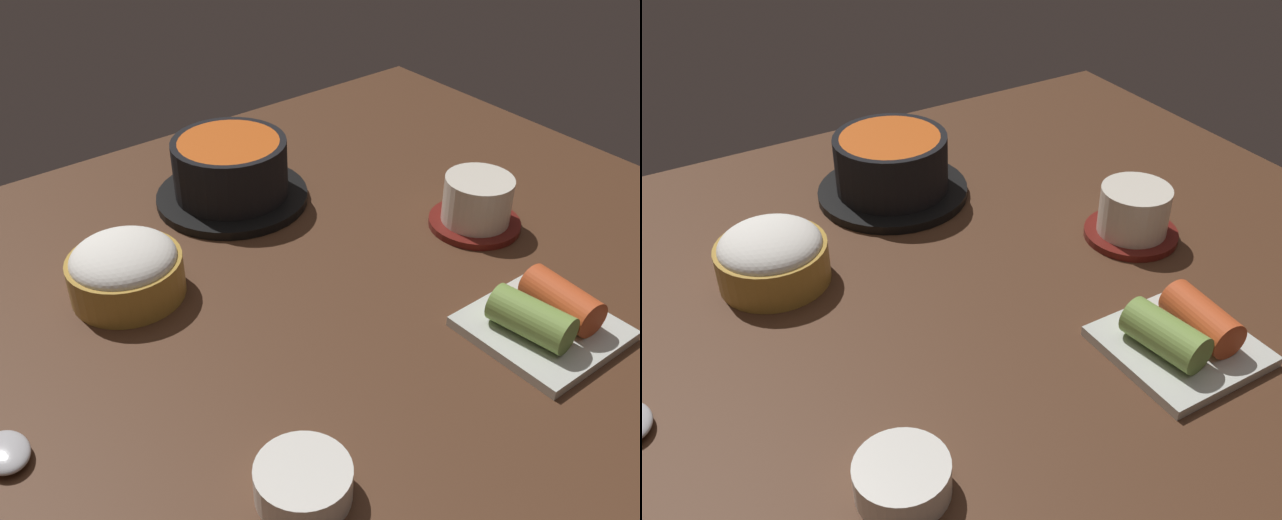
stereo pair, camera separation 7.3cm
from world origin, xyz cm
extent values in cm
cube|color=#4C2D1C|center=(0.00, 0.00, 1.00)|extent=(100.00, 76.00, 2.00)
cylinder|color=black|center=(4.14, 17.62, 2.52)|extent=(17.84, 17.84, 1.05)
cylinder|color=black|center=(4.14, 17.62, 6.36)|extent=(13.26, 13.26, 6.64)
cylinder|color=#D15619|center=(4.14, 17.62, 9.38)|extent=(11.67, 11.67, 0.60)
cylinder|color=#B78C38|center=(-13.76, 8.41, 4.08)|extent=(11.18, 11.18, 4.16)
ellipsoid|color=white|center=(-13.76, 8.41, 6.16)|extent=(10.28, 10.28, 3.91)
cylinder|color=maroon|center=(22.47, -3.96, 2.40)|extent=(10.25, 10.25, 0.80)
cylinder|color=silver|center=(22.47, -3.96, 5.41)|extent=(7.58, 7.58, 5.21)
cylinder|color=#C6D18C|center=(22.47, -3.96, 7.71)|extent=(6.44, 6.44, 0.40)
cube|color=silver|center=(13.57, -20.45, 2.50)|extent=(12.35, 12.35, 1.00)
cylinder|color=#7A9E47|center=(11.41, -20.45, 4.79)|extent=(4.58, 7.84, 3.58)
cylinder|color=#C64C23|center=(15.73, -20.45, 4.79)|extent=(4.17, 7.67, 3.58)
cylinder|color=white|center=(-14.60, -21.32, 3.40)|extent=(7.19, 7.19, 2.81)
cylinder|color=#B73323|center=(-14.60, -21.32, 4.51)|extent=(5.89, 5.89, 0.50)
ellipsoid|color=#B7B7BC|center=(-30.42, -4.79, 2.72)|extent=(3.60, 4.68, 1.26)
camera|label=1|loc=(-34.88, -49.26, 46.96)|focal=41.85mm
camera|label=2|loc=(-28.86, -53.40, 46.96)|focal=41.85mm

